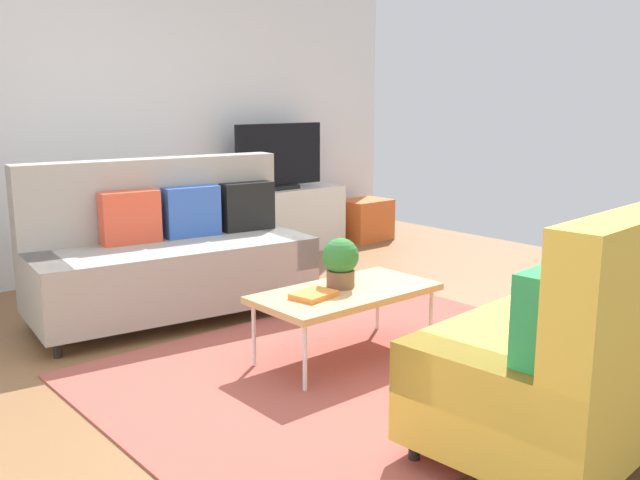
% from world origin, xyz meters
% --- Properties ---
extents(ground_plane, '(7.68, 7.68, 0.00)m').
position_xyz_m(ground_plane, '(0.00, 0.00, 0.00)').
color(ground_plane, brown).
extents(wall_far, '(6.40, 0.12, 2.90)m').
position_xyz_m(wall_far, '(0.00, 2.80, 1.45)').
color(wall_far, silver).
rests_on(wall_far, ground_plane).
extents(area_rug, '(2.90, 2.20, 0.01)m').
position_xyz_m(area_rug, '(0.11, -0.29, 0.01)').
color(area_rug, '#9E4C42').
rests_on(area_rug, ground_plane).
extents(couch_beige, '(1.99, 1.07, 1.10)m').
position_xyz_m(couch_beige, '(-0.22, 1.33, 0.45)').
color(couch_beige, gray).
rests_on(couch_beige, ground_plane).
extents(couch_green, '(1.96, 0.99, 1.10)m').
position_xyz_m(couch_green, '(0.46, -1.51, 0.44)').
color(couch_green, gold).
rests_on(couch_green, ground_plane).
extents(coffee_table, '(1.10, 0.56, 0.42)m').
position_xyz_m(coffee_table, '(0.16, -0.09, 0.39)').
color(coffee_table, tan).
rests_on(coffee_table, ground_plane).
extents(tv_console, '(1.40, 0.44, 0.64)m').
position_xyz_m(tv_console, '(1.61, 2.46, 0.32)').
color(tv_console, silver).
rests_on(tv_console, ground_plane).
extents(tv, '(1.00, 0.20, 0.64)m').
position_xyz_m(tv, '(1.61, 2.44, 0.95)').
color(tv, black).
rests_on(tv, tv_console).
extents(storage_trunk, '(0.52, 0.40, 0.44)m').
position_xyz_m(storage_trunk, '(2.71, 2.36, 0.22)').
color(storage_trunk, orange).
rests_on(storage_trunk, ground_plane).
extents(potted_plant, '(0.21, 0.21, 0.30)m').
position_xyz_m(potted_plant, '(0.18, -0.02, 0.58)').
color(potted_plant, brown).
rests_on(potted_plant, coffee_table).
extents(table_book_0, '(0.27, 0.22, 0.03)m').
position_xyz_m(table_book_0, '(-0.08, -0.09, 0.44)').
color(table_book_0, orange).
rests_on(table_book_0, coffee_table).
extents(vase_0, '(0.09, 0.09, 0.18)m').
position_xyz_m(vase_0, '(1.03, 2.51, 0.73)').
color(vase_0, silver).
rests_on(vase_0, tv_console).
extents(bottle_0, '(0.06, 0.06, 0.21)m').
position_xyz_m(bottle_0, '(1.18, 2.42, 0.75)').
color(bottle_0, silver).
rests_on(bottle_0, tv_console).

